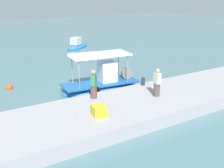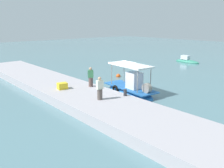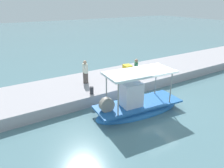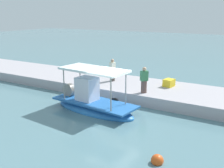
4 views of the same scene
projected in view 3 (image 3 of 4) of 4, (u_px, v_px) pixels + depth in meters
name	position (u px, v px, depth m)	size (l,w,h in m)	color
ground_plane	(156.00, 106.00, 13.18)	(120.00, 120.00, 0.00)	slate
dock_quay	(117.00, 80.00, 16.43)	(36.00, 4.52, 0.70)	#AAA4AA
main_fishing_boat	(137.00, 105.00, 12.36)	(5.50, 2.34, 2.85)	blue
fisherman_near_bollard	(85.00, 73.00, 14.74)	(0.40, 0.48, 1.61)	#534A45
fisherman_by_crate	(136.00, 71.00, 15.09)	(0.51, 0.52, 1.63)	brown
mooring_bollard	(92.00, 90.00, 13.15)	(0.24, 0.24, 0.48)	#2D2D33
cargo_crate	(127.00, 68.00, 17.41)	(0.74, 0.59, 0.50)	yellow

